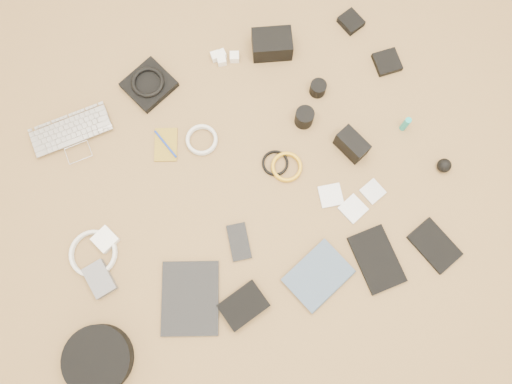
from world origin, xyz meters
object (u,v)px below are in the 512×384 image
object	(u,v)px
laptop	(75,140)
paperback	(334,293)
headphone_case	(98,359)
dslr_camera	(272,44)
phone	(239,242)
tablet	(190,298)

from	to	relation	value
laptop	paperback	bearing A→B (deg)	-53.23
laptop	headphone_case	size ratio (longest dim) A/B	1.31
dslr_camera	phone	distance (m)	0.74
phone	paperback	distance (m)	0.36
tablet	paperback	xyz separation A→B (m)	(0.45, -0.16, 0.00)
laptop	tablet	size ratio (longest dim) A/B	1.17
headphone_case	paperback	world-z (taller)	headphone_case
laptop	tablet	xyz separation A→B (m)	(0.20, -0.67, -0.01)
dslr_camera	phone	size ratio (longest dim) A/B	1.15
tablet	paperback	world-z (taller)	paperback
laptop	headphone_case	distance (m)	0.76
dslr_camera	paperback	bearing A→B (deg)	-81.93
phone	headphone_case	bearing A→B (deg)	-151.52
tablet	phone	bearing A→B (deg)	48.77
laptop	dslr_camera	size ratio (longest dim) A/B	1.97
dslr_camera	headphone_case	world-z (taller)	dslr_camera
laptop	paperback	world-z (taller)	laptop
laptop	paperback	distance (m)	1.06
laptop	tablet	distance (m)	0.70
phone	paperback	size ratio (longest dim) A/B	0.62
dslr_camera	headphone_case	size ratio (longest dim) A/B	0.66
dslr_camera	headphone_case	xyz separation A→B (m)	(-0.93, -0.83, -0.01)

